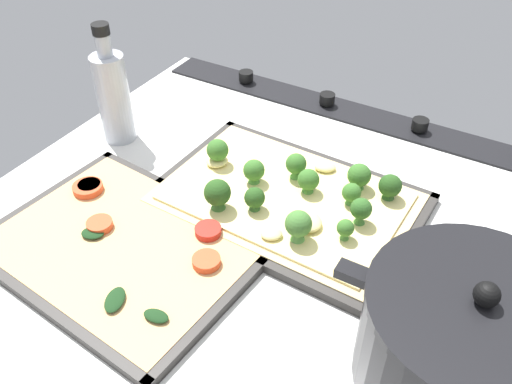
{
  "coord_description": "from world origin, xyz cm",
  "views": [
    {
      "loc": [
        -23.66,
        48.36,
        51.43
      ],
      "look_at": [
        4.65,
        -0.37,
        4.63
      ],
      "focal_mm": 38.01,
      "sensor_mm": 36.0,
      "label": 1
    }
  ],
  "objects_px": {
    "baking_tray_back": "(124,248)",
    "broccoli_pizza": "(288,196)",
    "baking_tray_front": "(285,203)",
    "oil_bottle": "(113,95)",
    "cooking_pot": "(466,344)",
    "veggie_pizza_back": "(124,243)"
  },
  "relations": [
    {
      "from": "oil_bottle",
      "to": "veggie_pizza_back",
      "type": "bearing_deg",
      "value": 132.2
    },
    {
      "from": "cooking_pot",
      "to": "oil_bottle",
      "type": "height_order",
      "value": "oil_bottle"
    },
    {
      "from": "baking_tray_back",
      "to": "cooking_pot",
      "type": "height_order",
      "value": "cooking_pot"
    },
    {
      "from": "broccoli_pizza",
      "to": "veggie_pizza_back",
      "type": "height_order",
      "value": "broccoli_pizza"
    },
    {
      "from": "veggie_pizza_back",
      "to": "oil_bottle",
      "type": "height_order",
      "value": "oil_bottle"
    },
    {
      "from": "broccoli_pizza",
      "to": "oil_bottle",
      "type": "xyz_separation_m",
      "value": [
        0.33,
        -0.02,
        0.06
      ]
    },
    {
      "from": "broccoli_pizza",
      "to": "cooking_pot",
      "type": "bearing_deg",
      "value": 150.21
    },
    {
      "from": "baking_tray_front",
      "to": "broccoli_pizza",
      "type": "height_order",
      "value": "broccoli_pizza"
    },
    {
      "from": "broccoli_pizza",
      "to": "oil_bottle",
      "type": "relative_size",
      "value": 1.78
    },
    {
      "from": "broccoli_pizza",
      "to": "baking_tray_back",
      "type": "relative_size",
      "value": 0.97
    },
    {
      "from": "broccoli_pizza",
      "to": "oil_bottle",
      "type": "bearing_deg",
      "value": -2.79
    },
    {
      "from": "baking_tray_front",
      "to": "cooking_pot",
      "type": "xyz_separation_m",
      "value": [
        -0.28,
        0.16,
        0.06
      ]
    },
    {
      "from": "cooking_pot",
      "to": "veggie_pizza_back",
      "type": "bearing_deg",
      "value": 3.32
    },
    {
      "from": "baking_tray_front",
      "to": "oil_bottle",
      "type": "height_order",
      "value": "oil_bottle"
    },
    {
      "from": "veggie_pizza_back",
      "to": "cooking_pot",
      "type": "distance_m",
      "value": 0.43
    },
    {
      "from": "veggie_pizza_back",
      "to": "cooking_pot",
      "type": "xyz_separation_m",
      "value": [
        -0.42,
        -0.02,
        0.05
      ]
    },
    {
      "from": "broccoli_pizza",
      "to": "cooking_pot",
      "type": "xyz_separation_m",
      "value": [
        -0.28,
        0.16,
        0.04
      ]
    },
    {
      "from": "baking_tray_back",
      "to": "cooking_pot",
      "type": "relative_size",
      "value": 1.31
    },
    {
      "from": "baking_tray_front",
      "to": "broccoli_pizza",
      "type": "distance_m",
      "value": 0.02
    },
    {
      "from": "baking_tray_back",
      "to": "broccoli_pizza",
      "type": "bearing_deg",
      "value": -128.17
    },
    {
      "from": "baking_tray_front",
      "to": "veggie_pizza_back",
      "type": "height_order",
      "value": "veggie_pizza_back"
    },
    {
      "from": "baking_tray_front",
      "to": "broccoli_pizza",
      "type": "bearing_deg",
      "value": 170.51
    }
  ]
}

